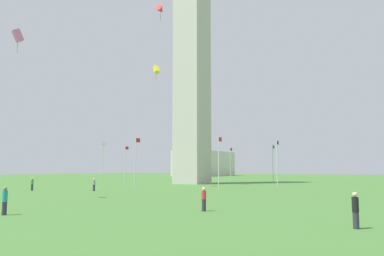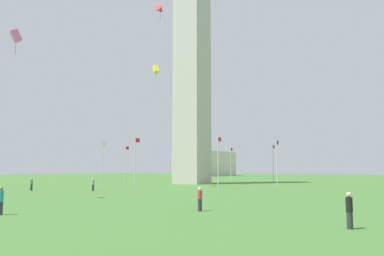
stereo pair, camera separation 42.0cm
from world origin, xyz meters
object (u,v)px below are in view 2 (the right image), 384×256
Objects in this scene: person_black_shirt at (349,211)px; flagpole_w at (277,160)px; obelisk_monument at (192,56)px; flagpole_n at (231,162)px; flagpole_s at (135,160)px; person_gray_shirt at (93,185)px; kite_red_delta at (160,10)px; person_teal_shirt at (1,201)px; flagpole_ne at (176,163)px; flagpole_e at (125,162)px; flagpole_se at (102,161)px; flagpole_nw at (273,162)px; person_green_shirt at (32,184)px; kite_pink_box at (16,36)px; distant_building at (206,164)px; kite_yellow_box at (156,69)px; flagpole_sw at (218,159)px; person_red_shirt at (200,199)px.

flagpole_w is at bearing -19.31° from person_black_shirt.
obelisk_monument is 26.44m from flagpole_n.
flagpole_s reaches higher than person_black_shirt.
person_gray_shirt is 33.92m from kite_red_delta.
person_teal_shirt is at bearing -153.56° from flagpole_s.
flagpole_ne is 1.00× the size of flagpole_e.
flagpole_e is 4.82× the size of person_gray_shirt.
person_black_shirt is (-30.93, -46.94, -3.35)m from flagpole_se.
person_teal_shirt is 1.10× the size of person_gray_shirt.
flagpole_e is at bearing 112.50° from flagpole_nw.
flagpole_ne is at bearing 19.42° from person_green_shirt.
person_teal_shirt is 0.73× the size of kite_pink_box.
flagpole_n is at bearing -0.00° from flagpole_s.
kite_yellow_box is at bearing -155.24° from distant_building.
flagpole_sw is 4.39× the size of person_teal_shirt.
flagpole_n and flagpole_w have the same top height.
person_green_shirt is 24.87m from kite_yellow_box.
person_teal_shirt reaches higher than person_gray_shirt.
flagpole_nw is 2.93× the size of kite_yellow_box.
flagpole_s is 15.29m from person_green_shirt.
flagpole_n is 1.00× the size of flagpole_ne.
person_red_shirt is 32.58m from person_green_shirt.
distant_building is at bearing -10.12° from person_black_shirt.
flagpole_nw is at bearing -19.50° from person_black_shirt.
flagpole_w is 86.78m from distant_building.
kite_yellow_box is (-26.67, -14.21, 14.21)m from flagpole_ne.
flagpole_ne is 33.39m from kite_yellow_box.
flagpole_s is 43.89m from person_black_shirt.
person_teal_shirt is at bearing -157.26° from kite_red_delta.
distant_building is at bearing 1.95° from person_teal_shirt.
flagpole_se is 1.00× the size of flagpole_sw.
person_red_shirt is at bearing -154.51° from flagpole_sw.
flagpole_n is at bearing -0.48° from kite_red_delta.
flagpole_n is 12.75m from flagpole_ne.
person_black_shirt is at bearing -123.38° from flagpole_se.
kite_red_delta is 90.60m from distant_building.
person_red_shirt is at bearing 31.22° from person_black_shirt.
distant_building is (57.05, 24.41, 0.51)m from flagpole_ne.
flagpole_nw is at bearing -19.33° from kite_yellow_box.
flagpole_n reaches higher than person_teal_shirt.
flagpole_nw is (11.78, -28.44, 0.00)m from flagpole_e.
flagpole_n is at bearing 5.38° from kite_pink_box.
flagpole_n is 2.63× the size of kite_red_delta.
flagpole_w reaches higher than person_black_shirt.
kite_red_delta is at bearing -24.34° from person_gray_shirt.
flagpole_nw is (-0.00, -23.56, 0.00)m from flagpole_ne.
flagpole_s is 4.58× the size of person_green_shirt.
distant_building is at bearing 24.76° from kite_yellow_box.
obelisk_monument is 26.37m from flagpole_se.
person_black_shirt is 56.42m from kite_red_delta.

